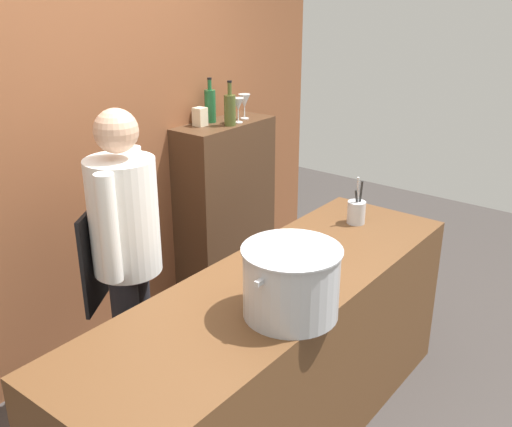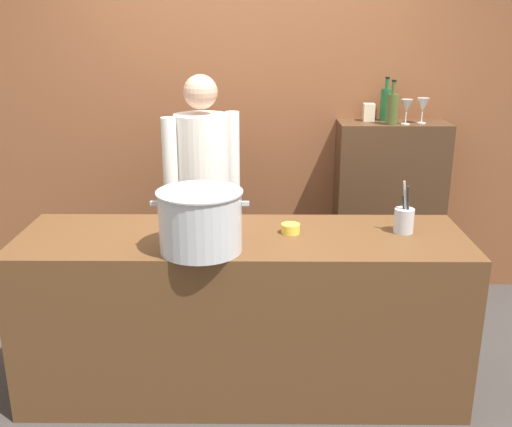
{
  "view_description": "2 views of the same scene",
  "coord_description": "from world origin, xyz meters",
  "px_view_note": "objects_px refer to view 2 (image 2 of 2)",
  "views": [
    {
      "loc": [
        -1.95,
        -1.39,
        2.2
      ],
      "look_at": [
        0.25,
        0.32,
        1.08
      ],
      "focal_mm": 40.92,
      "sensor_mm": 36.0,
      "label": 1
    },
    {
      "loc": [
        0.1,
        -2.88,
        1.96
      ],
      "look_at": [
        0.07,
        0.34,
        0.91
      ],
      "focal_mm": 41.4,
      "sensor_mm": 36.0,
      "label": 2
    }
  ],
  "objects_px": {
    "butter_jar": "(291,229)",
    "spice_tin_cream": "(369,112)",
    "wine_bottle_green": "(386,104)",
    "wine_bottle_olive": "(392,108)",
    "chef": "(203,186)",
    "stockpot_large": "(200,221)",
    "wine_glass_tall": "(423,105)",
    "wine_glass_short": "(407,106)",
    "utensil_crock": "(404,220)"
  },
  "relations": [
    {
      "from": "chef",
      "to": "spice_tin_cream",
      "type": "distance_m",
      "value": 1.3
    },
    {
      "from": "utensil_crock",
      "to": "butter_jar",
      "type": "distance_m",
      "value": 0.6
    },
    {
      "from": "stockpot_large",
      "to": "wine_glass_tall",
      "type": "xyz_separation_m",
      "value": [
        1.39,
        1.36,
        0.37
      ]
    },
    {
      "from": "chef",
      "to": "utensil_crock",
      "type": "bearing_deg",
      "value": 115.77
    },
    {
      "from": "wine_glass_short",
      "to": "spice_tin_cream",
      "type": "bearing_deg",
      "value": 147.56
    },
    {
      "from": "wine_glass_short",
      "to": "wine_glass_tall",
      "type": "relative_size",
      "value": 0.98
    },
    {
      "from": "butter_jar",
      "to": "spice_tin_cream",
      "type": "bearing_deg",
      "value": 63.93
    },
    {
      "from": "butter_jar",
      "to": "wine_bottle_olive",
      "type": "distance_m",
      "value": 1.37
    },
    {
      "from": "butter_jar",
      "to": "wine_bottle_olive",
      "type": "relative_size",
      "value": 0.33
    },
    {
      "from": "wine_bottle_olive",
      "to": "wine_glass_short",
      "type": "height_order",
      "value": "wine_bottle_olive"
    },
    {
      "from": "chef",
      "to": "wine_bottle_green",
      "type": "relative_size",
      "value": 5.52
    },
    {
      "from": "stockpot_large",
      "to": "butter_jar",
      "type": "height_order",
      "value": "stockpot_large"
    },
    {
      "from": "wine_glass_tall",
      "to": "stockpot_large",
      "type": "bearing_deg",
      "value": -135.54
    },
    {
      "from": "stockpot_large",
      "to": "wine_glass_short",
      "type": "distance_m",
      "value": 1.87
    },
    {
      "from": "utensil_crock",
      "to": "wine_bottle_green",
      "type": "height_order",
      "value": "wine_bottle_green"
    },
    {
      "from": "wine_bottle_green",
      "to": "wine_bottle_olive",
      "type": "xyz_separation_m",
      "value": [
        0.01,
        -0.17,
        -0.01
      ]
    },
    {
      "from": "wine_bottle_olive",
      "to": "wine_glass_short",
      "type": "xyz_separation_m",
      "value": [
        0.1,
        0.01,
        0.01
      ]
    },
    {
      "from": "chef",
      "to": "spice_tin_cream",
      "type": "xyz_separation_m",
      "value": [
        1.12,
        0.52,
        0.39
      ]
    },
    {
      "from": "chef",
      "to": "wine_glass_short",
      "type": "height_order",
      "value": "chef"
    },
    {
      "from": "stockpot_large",
      "to": "wine_glass_tall",
      "type": "height_order",
      "value": "wine_glass_tall"
    },
    {
      "from": "wine_bottle_green",
      "to": "wine_glass_short",
      "type": "xyz_separation_m",
      "value": [
        0.11,
        -0.16,
        0.0
      ]
    },
    {
      "from": "butter_jar",
      "to": "wine_glass_tall",
      "type": "height_order",
      "value": "wine_glass_tall"
    },
    {
      "from": "butter_jar",
      "to": "spice_tin_cream",
      "type": "xyz_separation_m",
      "value": [
        0.6,
        1.22,
        0.43
      ]
    },
    {
      "from": "butter_jar",
      "to": "wine_bottle_olive",
      "type": "height_order",
      "value": "wine_bottle_olive"
    },
    {
      "from": "chef",
      "to": "wine_bottle_olive",
      "type": "distance_m",
      "value": 1.38
    },
    {
      "from": "butter_jar",
      "to": "wine_glass_tall",
      "type": "distance_m",
      "value": 1.54
    },
    {
      "from": "stockpot_large",
      "to": "chef",
      "type": "bearing_deg",
      "value": 94.8
    },
    {
      "from": "wine_glass_short",
      "to": "chef",
      "type": "bearing_deg",
      "value": -164.37
    },
    {
      "from": "stockpot_large",
      "to": "wine_glass_short",
      "type": "relative_size",
      "value": 2.79
    },
    {
      "from": "wine_glass_tall",
      "to": "spice_tin_cream",
      "type": "distance_m",
      "value": 0.36
    },
    {
      "from": "spice_tin_cream",
      "to": "wine_bottle_green",
      "type": "bearing_deg",
      "value": 7.26
    },
    {
      "from": "wine_glass_tall",
      "to": "chef",
      "type": "bearing_deg",
      "value": -164.06
    },
    {
      "from": "butter_jar",
      "to": "wine_bottle_olive",
      "type": "bearing_deg",
      "value": 55.76
    },
    {
      "from": "chef",
      "to": "wine_bottle_green",
      "type": "height_order",
      "value": "chef"
    },
    {
      "from": "butter_jar",
      "to": "spice_tin_cream",
      "type": "relative_size",
      "value": 0.81
    },
    {
      "from": "wine_bottle_olive",
      "to": "stockpot_large",
      "type": "bearing_deg",
      "value": -131.78
    },
    {
      "from": "chef",
      "to": "utensil_crock",
      "type": "xyz_separation_m",
      "value": [
        1.12,
        -0.68,
        0.0
      ]
    },
    {
      "from": "wine_glass_tall",
      "to": "spice_tin_cream",
      "type": "height_order",
      "value": "wine_glass_tall"
    },
    {
      "from": "wine_glass_short",
      "to": "spice_tin_cream",
      "type": "height_order",
      "value": "wine_glass_short"
    },
    {
      "from": "wine_bottle_green",
      "to": "butter_jar",
      "type": "bearing_deg",
      "value": -120.12
    },
    {
      "from": "utensil_crock",
      "to": "wine_glass_tall",
      "type": "relative_size",
      "value": 1.64
    },
    {
      "from": "wine_bottle_green",
      "to": "spice_tin_cream",
      "type": "height_order",
      "value": "wine_bottle_green"
    },
    {
      "from": "chef",
      "to": "utensil_crock",
      "type": "height_order",
      "value": "chef"
    },
    {
      "from": "utensil_crock",
      "to": "wine_bottle_olive",
      "type": "distance_m",
      "value": 1.14
    },
    {
      "from": "spice_tin_cream",
      "to": "wine_bottle_olive",
      "type": "bearing_deg",
      "value": -49.55
    },
    {
      "from": "wine_bottle_olive",
      "to": "spice_tin_cream",
      "type": "height_order",
      "value": "wine_bottle_olive"
    },
    {
      "from": "butter_jar",
      "to": "wine_glass_short",
      "type": "bearing_deg",
      "value": 52.59
    },
    {
      "from": "spice_tin_cream",
      "to": "utensil_crock",
      "type": "bearing_deg",
      "value": -89.99
    },
    {
      "from": "wine_glass_short",
      "to": "wine_glass_tall",
      "type": "xyz_separation_m",
      "value": [
        0.12,
        0.04,
        0.0
      ]
    },
    {
      "from": "wine_bottle_green",
      "to": "wine_glass_short",
      "type": "bearing_deg",
      "value": -56.19
    }
  ]
}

